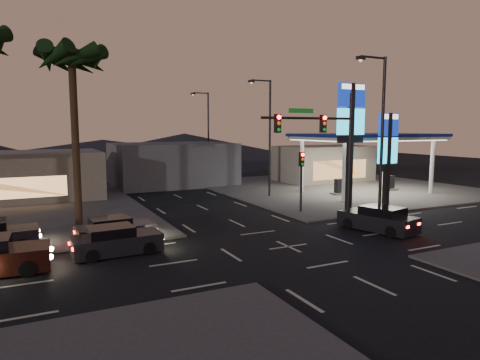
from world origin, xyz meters
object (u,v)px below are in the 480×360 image
gas_station (367,138)px  car_lane_b_front (115,230)px  pylon_sign_tall (351,122)px  car_lane_a_front (116,241)px  pylon_sign_short (388,147)px  suv_station (379,219)px  traffic_signal_mast (326,141)px

gas_station → car_lane_b_front: gas_station is taller
pylon_sign_tall → car_lane_a_front: pylon_sign_tall is taller
gas_station → pylon_sign_short: pylon_sign_short is taller
pylon_sign_tall → car_lane_b_front: pylon_sign_tall is taller
pylon_sign_short → car_lane_a_front: 19.58m
car_lane_b_front → suv_station: (14.21, -4.33, 0.07)m
traffic_signal_mast → pylon_sign_short: bearing=19.1°
pylon_sign_tall → car_lane_a_front: bearing=-169.8°
pylon_sign_short → suv_station: pylon_sign_short is taller
suv_station → car_lane_a_front: bearing=172.3°
gas_station → pylon_sign_tall: 10.01m
suv_station → gas_station: bearing=50.4°
pylon_sign_short → car_lane_b_front: 19.13m
pylon_sign_tall → traffic_signal_mast: size_ratio=1.12×
gas_station → pylon_sign_tall: size_ratio=1.36×
car_lane_a_front → pylon_sign_tall: bearing=10.2°
pylon_sign_short → traffic_signal_mast: 7.69m
traffic_signal_mast → car_lane_a_front: (-11.81, 0.52, -4.59)m
traffic_signal_mast → gas_station: bearing=39.3°
pylon_sign_tall → pylon_sign_short: bearing=-21.8°
gas_station → pylon_sign_tall: (-7.50, -6.50, 1.31)m
traffic_signal_mast → car_lane_a_front: size_ratio=1.87×
gas_station → traffic_signal_mast: 15.82m
traffic_signal_mast → car_lane_b_front: size_ratio=1.93×
pylon_sign_short → car_lane_a_front: pylon_sign_short is taller
pylon_sign_tall → traffic_signal_mast: 6.02m
suv_station → pylon_sign_short: bearing=41.6°
pylon_sign_tall → car_lane_a_front: size_ratio=2.10×
gas_station → car_lane_a_front: size_ratio=2.85×
gas_station → car_lane_a_front: 26.24m
car_lane_b_front → suv_station: size_ratio=0.88×
pylon_sign_short → car_lane_a_front: size_ratio=1.63×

